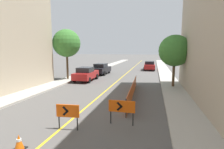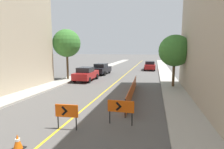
# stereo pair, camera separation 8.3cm
# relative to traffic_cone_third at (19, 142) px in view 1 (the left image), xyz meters

# --- Properties ---
(lane_stripe) EXTENTS (0.12, 68.14, 0.01)m
(lane_stripe) POSITION_rel_traffic_cone_third_xyz_m (0.58, 22.28, -0.28)
(lane_stripe) COLOR gold
(lane_stripe) RESTS_ON ground_plane
(sidewalk_left) EXTENTS (1.94, 68.14, 0.16)m
(sidewalk_left) POSITION_rel_traffic_cone_third_xyz_m (-5.16, 22.28, -0.20)
(sidewalk_left) COLOR #ADA89E
(sidewalk_left) RESTS_ON ground_plane
(sidewalk_right) EXTENTS (1.94, 68.14, 0.16)m
(sidewalk_right) POSITION_rel_traffic_cone_third_xyz_m (6.32, 22.28, -0.20)
(sidewalk_right) COLOR #ADA89E
(sidewalk_right) RESTS_ON ground_plane
(traffic_cone_third) EXTENTS (0.40, 0.40, 0.57)m
(traffic_cone_third) POSITION_rel_traffic_cone_third_xyz_m (0.00, 0.00, 0.00)
(traffic_cone_third) COLOR black
(traffic_cone_third) RESTS_ON ground_plane
(arrow_barricade_primary) EXTENTS (1.05, 0.15, 1.15)m
(arrow_barricade_primary) POSITION_rel_traffic_cone_third_xyz_m (0.93, 1.89, 0.53)
(arrow_barricade_primary) COLOR #EF560C
(arrow_barricade_primary) RESTS_ON ground_plane
(arrow_barricade_secondary) EXTENTS (1.27, 0.10, 1.18)m
(arrow_barricade_secondary) POSITION_rel_traffic_cone_third_xyz_m (3.17, 2.95, 0.57)
(arrow_barricade_secondary) COLOR #EF560C
(arrow_barricade_secondary) RESTS_ON ground_plane
(safety_mesh_fence) EXTENTS (0.39, 8.60, 1.02)m
(safety_mesh_fence) POSITION_rel_traffic_cone_third_xyz_m (3.08, 8.08, 0.23)
(safety_mesh_fence) COLOR #EF560C
(safety_mesh_fence) RESTS_ON ground_plane
(parked_car_curb_near) EXTENTS (1.95, 4.35, 1.59)m
(parked_car_curb_near) POSITION_rel_traffic_cone_third_xyz_m (-3.00, 13.85, 0.52)
(parked_car_curb_near) COLOR maroon
(parked_car_curb_near) RESTS_ON ground_plane
(parked_car_curb_mid) EXTENTS (2.02, 4.39, 1.59)m
(parked_car_curb_mid) POSITION_rel_traffic_cone_third_xyz_m (-2.89, 19.44, 0.52)
(parked_car_curb_mid) COLOR black
(parked_car_curb_mid) RESTS_ON ground_plane
(parked_car_curb_far) EXTENTS (1.96, 4.36, 1.59)m
(parked_car_curb_far) POSITION_rel_traffic_cone_third_xyz_m (3.85, 26.68, 0.52)
(parked_car_curb_far) COLOR maroon
(parked_car_curb_far) RESTS_ON ground_plane
(street_tree_left_near) EXTENTS (3.17, 3.17, 5.75)m
(street_tree_left_near) POSITION_rel_traffic_cone_third_xyz_m (-5.26, 13.72, 4.02)
(street_tree_left_near) COLOR #4C3823
(street_tree_left_near) RESTS_ON sidewalk_left
(street_tree_right_near) EXTENTS (2.89, 2.89, 4.77)m
(street_tree_right_near) POSITION_rel_traffic_cone_third_xyz_m (6.41, 12.16, 3.19)
(street_tree_right_near) COLOR #4C3823
(street_tree_right_near) RESTS_ON sidewalk_right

